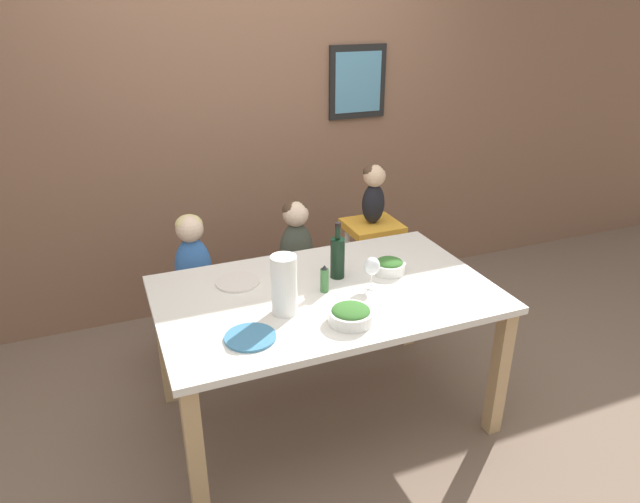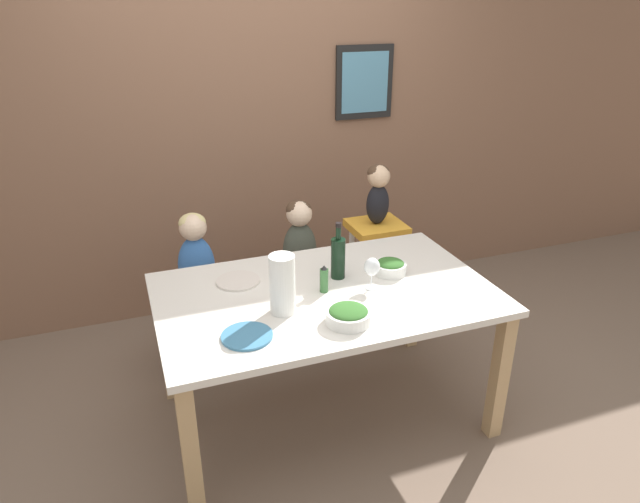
# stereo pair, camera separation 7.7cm
# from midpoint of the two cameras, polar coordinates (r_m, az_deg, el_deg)

# --- Properties ---
(ground_plane) EXTENTS (14.00, 14.00, 0.00)m
(ground_plane) POSITION_cam_midpoint_polar(r_m,az_deg,el_deg) (3.20, -0.20, -15.81)
(ground_plane) COLOR #705B4C
(wall_back) EXTENTS (10.00, 0.09, 2.70)m
(wall_back) POSITION_cam_midpoint_polar(r_m,az_deg,el_deg) (3.86, -8.22, 13.50)
(wall_back) COLOR brown
(wall_back) RESTS_ON ground_plane
(dining_table) EXTENTS (1.62, 0.99, 0.75)m
(dining_table) POSITION_cam_midpoint_polar(r_m,az_deg,el_deg) (2.82, -0.22, -5.61)
(dining_table) COLOR silver
(dining_table) RESTS_ON ground_plane
(chair_far_left) EXTENTS (0.40, 0.37, 0.44)m
(chair_far_left) POSITION_cam_midpoint_polar(r_m,az_deg,el_deg) (3.48, -12.77, -5.40)
(chair_far_left) COLOR silver
(chair_far_left) RESTS_ON ground_plane
(chair_far_center) EXTENTS (0.40, 0.37, 0.44)m
(chair_far_center) POSITION_cam_midpoint_polar(r_m,az_deg,el_deg) (3.61, -2.92, -3.67)
(chair_far_center) COLOR silver
(chair_far_center) RESTS_ON ground_plane
(chair_right_highchair) EXTENTS (0.34, 0.32, 0.73)m
(chair_right_highchair) POSITION_cam_midpoint_polar(r_m,az_deg,el_deg) (3.70, 4.58, 0.40)
(chair_right_highchair) COLOR silver
(chair_right_highchair) RESTS_ON ground_plane
(person_child_left) EXTENTS (0.21, 0.16, 0.50)m
(person_child_left) POSITION_cam_midpoint_polar(r_m,az_deg,el_deg) (3.33, -13.31, -0.31)
(person_child_left) COLOR #3366B2
(person_child_left) RESTS_ON chair_far_left
(person_child_center) EXTENTS (0.21, 0.16, 0.50)m
(person_child_center) POSITION_cam_midpoint_polar(r_m,az_deg,el_deg) (3.46, -3.05, 1.31)
(person_child_center) COLOR #3D4238
(person_child_center) RESTS_ON chair_far_center
(person_baby_right) EXTENTS (0.15, 0.14, 0.38)m
(person_baby_right) POSITION_cam_midpoint_polar(r_m,az_deg,el_deg) (3.56, 4.78, 6.26)
(person_baby_right) COLOR black
(person_baby_right) RESTS_ON chair_right_highchair
(wine_bottle) EXTENTS (0.07, 0.07, 0.30)m
(wine_bottle) POSITION_cam_midpoint_polar(r_m,az_deg,el_deg) (2.86, 1.00, -0.49)
(wine_bottle) COLOR black
(wine_bottle) RESTS_ON dining_table
(paper_towel_roll) EXTENTS (0.12, 0.12, 0.28)m
(paper_towel_roll) POSITION_cam_midpoint_polar(r_m,az_deg,el_deg) (2.54, -4.48, -3.36)
(paper_towel_roll) COLOR white
(paper_towel_roll) RESTS_ON dining_table
(wine_glass_near) EXTENTS (0.08, 0.08, 0.16)m
(wine_glass_near) POSITION_cam_midpoint_polar(r_m,az_deg,el_deg) (2.76, 4.44, -1.53)
(wine_glass_near) COLOR white
(wine_glass_near) RESTS_ON dining_table
(salad_bowl_large) EXTENTS (0.20, 0.20, 0.08)m
(salad_bowl_large) POSITION_cam_midpoint_polar(r_m,az_deg,el_deg) (2.51, 2.22, -6.31)
(salad_bowl_large) COLOR white
(salad_bowl_large) RESTS_ON dining_table
(salad_bowl_small) EXTENTS (0.17, 0.17, 0.08)m
(salad_bowl_small) POSITION_cam_midpoint_polar(r_m,az_deg,el_deg) (2.96, 6.20, -1.43)
(salad_bowl_small) COLOR white
(salad_bowl_small) RESTS_ON dining_table
(dinner_plate_front_left) EXTENTS (0.22, 0.22, 0.01)m
(dinner_plate_front_left) POSITION_cam_midpoint_polar(r_m,az_deg,el_deg) (2.44, -7.90, -8.49)
(dinner_plate_front_left) COLOR teal
(dinner_plate_front_left) RESTS_ON dining_table
(dinner_plate_back_left) EXTENTS (0.22, 0.22, 0.01)m
(dinner_plate_back_left) POSITION_cam_midpoint_polar(r_m,az_deg,el_deg) (2.88, -9.01, -3.05)
(dinner_plate_back_left) COLOR silver
(dinner_plate_back_left) RESTS_ON dining_table
(condiment_bottle_hot_sauce) EXTENTS (0.04, 0.04, 0.14)m
(condiment_bottle_hot_sauce) POSITION_cam_midpoint_polar(r_m,az_deg,el_deg) (2.74, -0.35, -2.79)
(condiment_bottle_hot_sauce) COLOR #336633
(condiment_bottle_hot_sauce) RESTS_ON dining_table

